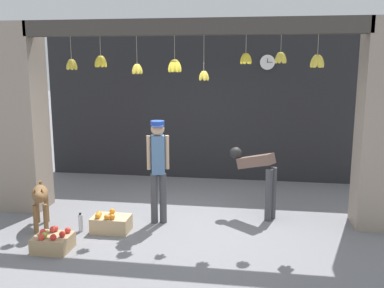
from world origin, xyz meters
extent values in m
plane|color=slate|center=(0.00, 0.00, 0.00)|extent=(60.00, 60.00, 0.00)
cube|color=#232326|center=(0.00, 2.71, 1.57)|extent=(7.09, 0.12, 3.13)
cube|color=gray|center=(-2.89, 0.30, 1.57)|extent=(0.70, 0.60, 3.13)
cube|color=gray|center=(2.89, 0.30, 1.57)|extent=(0.70, 0.60, 3.13)
cube|color=#3D3833|center=(0.00, 0.12, 3.01)|extent=(5.19, 0.24, 0.24)
cylinder|color=#B2AD99|center=(-1.89, 0.16, 2.72)|extent=(0.01, 0.01, 0.35)
ellipsoid|color=gold|center=(-1.84, 0.16, 2.46)|extent=(0.12, 0.07, 0.19)
ellipsoid|color=gold|center=(-1.86, 0.20, 2.46)|extent=(0.10, 0.12, 0.20)
ellipsoid|color=gold|center=(-1.91, 0.20, 2.46)|extent=(0.10, 0.12, 0.20)
ellipsoid|color=gold|center=(-1.93, 0.16, 2.46)|extent=(0.12, 0.07, 0.19)
ellipsoid|color=gold|center=(-1.91, 0.11, 2.46)|extent=(0.10, 0.12, 0.20)
ellipsoid|color=gold|center=(-1.86, 0.11, 2.46)|extent=(0.10, 0.12, 0.20)
cylinder|color=#B2AD99|center=(-1.39, 0.11, 2.74)|extent=(0.01, 0.01, 0.30)
ellipsoid|color=yellow|center=(-1.34, 0.11, 2.51)|extent=(0.13, 0.07, 0.20)
ellipsoid|color=yellow|center=(-1.36, 0.15, 2.51)|extent=(0.11, 0.12, 0.21)
ellipsoid|color=yellow|center=(-1.40, 0.16, 2.51)|extent=(0.09, 0.13, 0.20)
ellipsoid|color=yellow|center=(-1.43, 0.13, 2.51)|extent=(0.13, 0.10, 0.21)
ellipsoid|color=yellow|center=(-1.43, 0.09, 2.51)|extent=(0.13, 0.10, 0.21)
ellipsoid|color=yellow|center=(-1.40, 0.06, 2.51)|extent=(0.09, 0.13, 0.20)
ellipsoid|color=yellow|center=(-1.36, 0.07, 2.51)|extent=(0.11, 0.12, 0.21)
cylinder|color=#B2AD99|center=(-0.82, 0.14, 2.68)|extent=(0.01, 0.01, 0.42)
ellipsoid|color=gold|center=(-0.77, 0.14, 2.39)|extent=(0.11, 0.06, 0.18)
ellipsoid|color=gold|center=(-0.80, 0.18, 2.39)|extent=(0.09, 0.11, 0.18)
ellipsoid|color=gold|center=(-0.84, 0.18, 2.39)|extent=(0.09, 0.11, 0.18)
ellipsoid|color=gold|center=(-0.86, 0.14, 2.39)|extent=(0.11, 0.06, 0.18)
ellipsoid|color=gold|center=(-0.84, 0.10, 2.39)|extent=(0.09, 0.11, 0.18)
ellipsoid|color=gold|center=(-0.80, 0.10, 2.39)|extent=(0.09, 0.11, 0.18)
cylinder|color=#B2AD99|center=(-0.23, 0.14, 2.71)|extent=(0.01, 0.01, 0.36)
ellipsoid|color=yellow|center=(-0.17, 0.14, 2.44)|extent=(0.14, 0.08, 0.22)
ellipsoid|color=yellow|center=(-0.19, 0.18, 2.44)|extent=(0.12, 0.13, 0.23)
ellipsoid|color=yellow|center=(-0.24, 0.19, 2.44)|extent=(0.09, 0.14, 0.22)
ellipsoid|color=yellow|center=(-0.28, 0.16, 2.44)|extent=(0.14, 0.11, 0.23)
ellipsoid|color=yellow|center=(-0.28, 0.12, 2.44)|extent=(0.14, 0.11, 0.23)
ellipsoid|color=yellow|center=(-0.24, 0.09, 2.44)|extent=(0.09, 0.14, 0.22)
ellipsoid|color=yellow|center=(-0.19, 0.10, 2.44)|extent=(0.12, 0.13, 0.23)
cylinder|color=#B2AD99|center=(0.23, 0.08, 2.63)|extent=(0.01, 0.01, 0.52)
ellipsoid|color=yellow|center=(0.27, 0.08, 2.30)|extent=(0.11, 0.06, 0.16)
ellipsoid|color=yellow|center=(0.24, 0.12, 2.30)|extent=(0.07, 0.10, 0.17)
ellipsoid|color=yellow|center=(0.19, 0.10, 2.30)|extent=(0.10, 0.09, 0.17)
ellipsoid|color=yellow|center=(0.19, 0.05, 2.30)|extent=(0.10, 0.09, 0.17)
ellipsoid|color=yellow|center=(0.24, 0.04, 2.30)|extent=(0.07, 0.10, 0.17)
cylinder|color=#B2AD99|center=(0.85, 0.08, 2.76)|extent=(0.01, 0.01, 0.26)
ellipsoid|color=yellow|center=(0.89, 0.08, 2.55)|extent=(0.12, 0.06, 0.18)
ellipsoid|color=yellow|center=(0.87, 0.11, 2.55)|extent=(0.10, 0.11, 0.19)
ellipsoid|color=yellow|center=(0.84, 0.12, 2.55)|extent=(0.08, 0.12, 0.18)
ellipsoid|color=yellow|center=(0.81, 0.09, 2.55)|extent=(0.12, 0.09, 0.19)
ellipsoid|color=yellow|center=(0.81, 0.06, 2.55)|extent=(0.12, 0.09, 0.19)
ellipsoid|color=yellow|center=(0.84, 0.03, 2.55)|extent=(0.08, 0.12, 0.18)
ellipsoid|color=yellow|center=(0.87, 0.04, 2.55)|extent=(0.10, 0.11, 0.19)
cylinder|color=#B2AD99|center=(1.35, 0.17, 2.77)|extent=(0.01, 0.01, 0.25)
ellipsoid|color=yellow|center=(1.40, 0.17, 2.56)|extent=(0.12, 0.06, 0.18)
ellipsoid|color=yellow|center=(1.38, 0.20, 2.56)|extent=(0.10, 0.11, 0.19)
ellipsoid|color=yellow|center=(1.34, 0.21, 2.56)|extent=(0.08, 0.12, 0.19)
ellipsoid|color=yellow|center=(1.31, 0.19, 2.56)|extent=(0.12, 0.09, 0.19)
ellipsoid|color=yellow|center=(1.31, 0.15, 2.56)|extent=(0.12, 0.09, 0.19)
ellipsoid|color=yellow|center=(1.34, 0.13, 2.56)|extent=(0.08, 0.12, 0.19)
ellipsoid|color=yellow|center=(1.38, 0.13, 2.56)|extent=(0.10, 0.11, 0.19)
cylinder|color=#B2AD99|center=(1.86, 0.09, 2.75)|extent=(0.01, 0.01, 0.29)
ellipsoid|color=yellow|center=(1.92, 0.09, 2.51)|extent=(0.14, 0.07, 0.21)
ellipsoid|color=yellow|center=(1.89, 0.13, 2.51)|extent=(0.11, 0.13, 0.22)
ellipsoid|color=yellow|center=(1.84, 0.13, 2.51)|extent=(0.11, 0.13, 0.22)
ellipsoid|color=yellow|center=(1.81, 0.09, 2.51)|extent=(0.14, 0.07, 0.21)
ellipsoid|color=yellow|center=(1.84, 0.04, 2.51)|extent=(0.11, 0.13, 0.22)
ellipsoid|color=yellow|center=(1.89, 0.04, 2.51)|extent=(0.11, 0.13, 0.22)
ellipsoid|color=brown|center=(-2.20, -0.53, 0.54)|extent=(0.47, 0.63, 0.24)
cylinder|color=brown|center=(-2.04, -0.70, 0.21)|extent=(0.07, 0.07, 0.43)
cylinder|color=brown|center=(-2.16, -0.77, 0.21)|extent=(0.07, 0.07, 0.43)
cylinder|color=brown|center=(-2.23, -0.30, 0.21)|extent=(0.07, 0.07, 0.43)
cylinder|color=brown|center=(-2.36, -0.36, 0.21)|extent=(0.07, 0.07, 0.43)
ellipsoid|color=brown|center=(-2.06, -0.83, 0.59)|extent=(0.23, 0.26, 0.16)
cone|color=brown|center=(-2.01, -0.81, 0.67)|extent=(0.05, 0.05, 0.07)
cone|color=brown|center=(-2.10, -0.85, 0.67)|extent=(0.05, 0.05, 0.07)
cylinder|color=brown|center=(-2.34, -0.24, 0.56)|extent=(0.12, 0.19, 0.24)
cylinder|color=#424247|center=(-0.39, -0.06, 0.40)|extent=(0.11, 0.11, 0.80)
cylinder|color=#424247|center=(-0.52, -0.10, 0.40)|extent=(0.11, 0.11, 0.80)
cube|color=#4C7099|center=(-0.46, -0.08, 1.10)|extent=(0.24, 0.22, 0.60)
cylinder|color=tan|center=(-0.32, -0.04, 1.13)|extent=(0.06, 0.06, 0.53)
cylinder|color=tan|center=(-0.59, -0.12, 1.13)|extent=(0.06, 0.06, 0.53)
sphere|color=tan|center=(-0.46, -0.08, 1.50)|extent=(0.21, 0.21, 0.21)
cylinder|color=#234299|center=(-0.46, -0.08, 1.59)|extent=(0.21, 0.21, 0.07)
cube|color=#234299|center=(-0.43, -0.18, 1.56)|extent=(0.20, 0.15, 0.01)
cylinder|color=#424247|center=(1.25, 0.27, 0.42)|extent=(0.11, 0.11, 0.85)
cylinder|color=#424247|center=(1.32, 0.39, 0.42)|extent=(0.11, 0.11, 0.85)
cube|color=brown|center=(1.03, 0.48, 0.92)|extent=(0.65, 0.51, 0.32)
sphere|color=black|center=(0.70, 0.68, 1.00)|extent=(0.20, 0.20, 0.20)
cube|color=tan|center=(-1.08, -0.53, 0.12)|extent=(0.56, 0.37, 0.23)
sphere|color=orange|center=(-1.03, -0.65, 0.27)|extent=(0.08, 0.08, 0.08)
sphere|color=orange|center=(-1.26, -0.55, 0.27)|extent=(0.08, 0.08, 0.08)
sphere|color=orange|center=(-1.25, -0.64, 0.27)|extent=(0.08, 0.08, 0.08)
sphere|color=orange|center=(-1.10, -0.66, 0.27)|extent=(0.08, 0.08, 0.08)
sphere|color=orange|center=(-1.10, -0.41, 0.27)|extent=(0.08, 0.08, 0.08)
sphere|color=orange|center=(-1.25, -0.58, 0.27)|extent=(0.08, 0.08, 0.08)
cube|color=tan|center=(-1.64, -1.29, 0.10)|extent=(0.48, 0.41, 0.21)
sphere|color=red|center=(-1.49, -1.30, 0.24)|extent=(0.08, 0.08, 0.08)
sphere|color=red|center=(-1.72, -1.44, 0.24)|extent=(0.08, 0.08, 0.08)
sphere|color=red|center=(-1.67, -1.13, 0.24)|extent=(0.08, 0.08, 0.08)
sphere|color=red|center=(-1.70, -1.17, 0.24)|extent=(0.08, 0.08, 0.08)
sphere|color=red|center=(-1.78, -1.27, 0.24)|extent=(0.08, 0.08, 0.08)
sphere|color=red|center=(-1.56, -1.42, 0.24)|extent=(0.08, 0.08, 0.08)
sphere|color=red|center=(-1.48, -1.16, 0.24)|extent=(0.08, 0.08, 0.08)
sphere|color=#99B238|center=(-1.71, -1.38, 0.24)|extent=(0.08, 0.08, 0.08)
cylinder|color=silver|center=(-1.54, -0.61, 0.13)|extent=(0.07, 0.07, 0.26)
cylinder|color=black|center=(-1.54, -0.61, 0.28)|extent=(0.04, 0.04, 0.03)
cylinder|color=black|center=(1.21, 2.64, 2.50)|extent=(0.32, 0.01, 0.32)
cylinder|color=white|center=(1.21, 2.63, 2.50)|extent=(0.30, 0.02, 0.30)
cube|color=black|center=(1.21, 2.61, 2.53)|extent=(0.01, 0.01, 0.08)
cube|color=black|center=(1.26, 2.61, 2.50)|extent=(0.11, 0.01, 0.01)
camera|label=1|loc=(1.02, -6.34, 2.49)|focal=40.00mm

